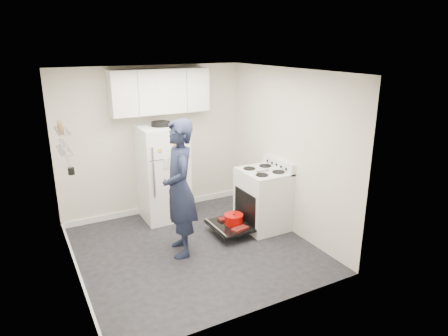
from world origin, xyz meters
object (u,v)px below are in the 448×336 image
electric_range (262,200)px  person (180,189)px  open_oven_door (231,223)px  refrigerator (163,173)px

electric_range → person: person is taller
open_oven_door → person: bearing=-170.7°
electric_range → refrigerator: (-1.24, 1.10, 0.33)m
electric_range → open_oven_door: electric_range is taller
electric_range → open_oven_door: size_ratio=1.57×
open_oven_door → refrigerator: size_ratio=0.43×
open_oven_door → refrigerator: refrigerator is taller
refrigerator → person: 1.27m
electric_range → refrigerator: refrigerator is taller
electric_range → refrigerator: size_ratio=0.67×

